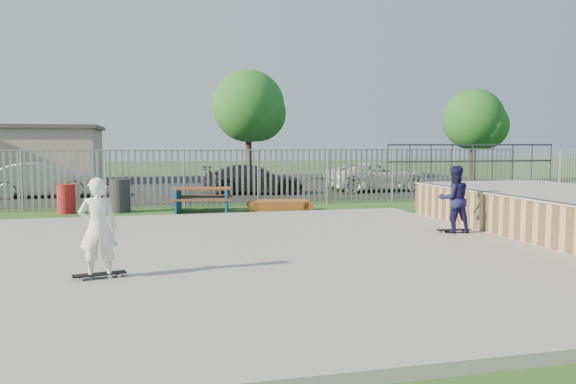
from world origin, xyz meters
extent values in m
plane|color=#2A581E|center=(0.00, 0.00, 0.00)|extent=(120.00, 120.00, 0.00)
cube|color=gray|center=(0.00, 0.00, 0.07)|extent=(15.00, 12.00, 0.15)
cube|color=tan|center=(9.50, 1.00, 0.53)|extent=(4.00, 7.00, 1.05)
cube|color=#9E9E99|center=(9.50, 1.00, 1.07)|extent=(4.05, 7.05, 0.04)
cylinder|color=#383A3F|center=(7.52, 1.00, 1.08)|extent=(0.06, 7.00, 0.06)
cube|color=brown|center=(1.49, 7.62, 0.77)|extent=(1.98, 1.04, 0.06)
cube|color=brown|center=(1.39, 7.00, 0.46)|extent=(1.91, 0.60, 0.05)
cube|color=brown|center=(1.60, 8.24, 0.46)|extent=(1.91, 0.60, 0.05)
cube|color=#134E86|center=(1.49, 7.62, 0.39)|extent=(1.90, 1.72, 0.78)
cube|color=brown|center=(3.98, 7.19, 0.18)|extent=(1.90, 1.14, 0.36)
cylinder|color=maroon|center=(-2.76, 8.27, 0.47)|extent=(0.56, 0.56, 0.94)
cylinder|color=#262628|center=(-1.11, 8.18, 0.54)|extent=(0.65, 0.65, 1.08)
cube|color=black|center=(0.00, 19.00, 0.01)|extent=(40.00, 18.00, 0.02)
imported|color=#A8A9AD|center=(-4.34, 14.04, 0.74)|extent=(4.39, 1.61, 1.43)
imported|color=black|center=(4.26, 13.52, 0.65)|extent=(4.58, 2.41, 1.27)
imported|color=silver|center=(10.09, 13.55, 0.69)|extent=(4.93, 2.48, 1.34)
cube|color=#BFAF93|center=(-8.00, 23.00, 1.50)|extent=(10.00, 6.00, 3.00)
cube|color=#4C4742|center=(-8.00, 23.00, 3.10)|extent=(10.40, 6.40, 0.20)
cylinder|color=#45291B|center=(5.50, 21.89, 1.88)|extent=(0.36, 0.36, 3.76)
sphere|color=#226121|center=(5.50, 21.89, 4.39)|extent=(4.21, 4.21, 4.21)
cylinder|color=#3C2318|center=(17.46, 17.46, 1.52)|extent=(0.37, 0.37, 3.05)
sphere|color=#1E571D|center=(17.46, 17.46, 3.56)|extent=(3.41, 3.41, 3.41)
cube|color=black|center=(6.74, 1.03, 0.21)|extent=(0.82, 0.28, 0.02)
cube|color=black|center=(-0.94, -1.68, 0.21)|extent=(0.82, 0.36, 0.02)
imported|color=#14133E|center=(6.74, 1.03, 0.93)|extent=(0.82, 0.67, 1.57)
imported|color=white|center=(-0.94, -1.68, 0.93)|extent=(0.58, 0.39, 1.57)
camera|label=1|loc=(-0.14, -10.69, 2.24)|focal=35.00mm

